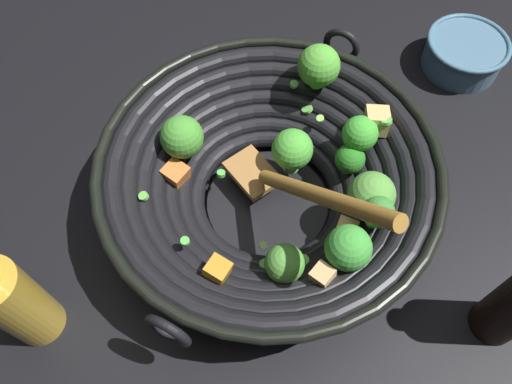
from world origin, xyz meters
name	(u,v)px	position (x,y,z in m)	size (l,w,h in m)	color
ground_plane	(267,205)	(0.00, 0.00, 0.00)	(4.00, 4.00, 0.00)	black
wok	(271,178)	(0.00, 0.00, 0.07)	(0.46, 0.43, 0.23)	black
cooking_oil_bottle	(15,302)	(-0.26, 0.18, 0.08)	(0.06, 0.06, 0.19)	gold
prep_bowl	(464,53)	(0.37, -0.18, 0.03)	(0.13, 0.13, 0.05)	slate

